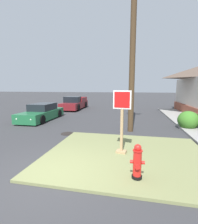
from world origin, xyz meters
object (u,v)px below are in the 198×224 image
(fire_hydrant, at_px, (137,162))
(utility_pole, at_px, (133,45))
(parked_sedan_green, at_px, (42,113))
(pickup_truck_maroon, at_px, (74,104))
(stop_sign, at_px, (122,124))
(manhole_cover, at_px, (67,134))

(fire_hydrant, relative_size, utility_pole, 0.10)
(parked_sedan_green, relative_size, pickup_truck_maroon, 0.88)
(stop_sign, bearing_deg, parked_sedan_green, 139.79)
(utility_pole, bearing_deg, fire_hydrant, -87.05)
(fire_hydrant, distance_m, pickup_truck_maroon, 15.14)
(stop_sign, xyz_separation_m, pickup_truck_maroon, (-6.21, 11.90, -0.55))
(manhole_cover, distance_m, utility_pole, 5.89)
(stop_sign, height_order, pickup_truck_maroon, stop_sign)
(manhole_cover, bearing_deg, parked_sedan_green, 136.38)
(stop_sign, relative_size, utility_pole, 0.25)
(stop_sign, xyz_separation_m, utility_pole, (0.27, 3.46, 3.54))
(parked_sedan_green, height_order, pickup_truck_maroon, pickup_truck_maroon)
(utility_pole, bearing_deg, manhole_cover, -159.33)
(utility_pole, bearing_deg, parked_sedan_green, 163.37)
(stop_sign, distance_m, manhole_cover, 3.94)
(fire_hydrant, distance_m, manhole_cover, 5.30)
(fire_hydrant, relative_size, parked_sedan_green, 0.21)
(parked_sedan_green, height_order, utility_pole, utility_pole)
(stop_sign, height_order, parked_sedan_green, stop_sign)
(stop_sign, bearing_deg, fire_hydrant, -72.22)
(parked_sedan_green, xyz_separation_m, utility_pole, (6.75, -2.02, 4.17))
(manhole_cover, bearing_deg, fire_hydrant, -47.19)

